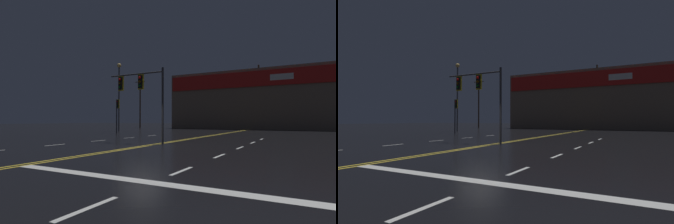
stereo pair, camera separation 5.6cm
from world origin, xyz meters
TOP-DOWN VIEW (x-y plane):
  - ground_plane at (0.00, 0.00)m, footprint 200.00×200.00m
  - road_markings at (0.93, -1.32)m, footprint 14.75×60.00m
  - traffic_signal_median at (-1.49, 1.81)m, footprint 4.13×0.36m
  - traffic_signal_corner_northwest at (-10.31, 10.36)m, footprint 0.42×0.36m
  - streetlight_near_right at (-14.18, 15.42)m, footprint 0.56×0.56m
  - building_backdrop at (0.00, 34.55)m, footprint 27.16×10.23m
  - utility_pole_row at (1.52, 29.75)m, footprint 43.56×0.26m

SIDE VIEW (x-z plane):
  - ground_plane at x=0.00m, z-range 0.00..0.00m
  - road_markings at x=0.93m, z-range 0.00..0.01m
  - traffic_signal_corner_northwest at x=-10.31m, z-range 0.88..4.63m
  - traffic_signal_median at x=-1.49m, z-range 1.22..5.95m
  - building_backdrop at x=0.00m, z-range 0.02..9.56m
  - utility_pole_row at x=1.52m, z-range -0.20..10.82m
  - streetlight_near_right at x=-14.18m, z-range 1.29..10.40m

